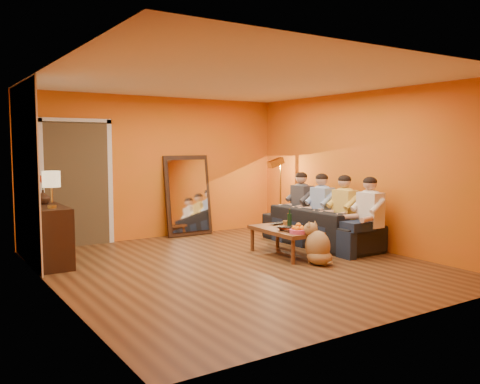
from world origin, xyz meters
TOP-DOWN VIEW (x-y plane):
  - room_shell at (0.00, 0.37)m, footprint 5.00×5.50m
  - white_accent at (-2.48, 1.75)m, footprint 0.02×1.90m
  - doorway_recess at (-1.50, 2.83)m, footprint 1.06×0.30m
  - door_jamb_left at (-2.07, 2.71)m, footprint 0.08×0.06m
  - door_jamb_right at (-0.93, 2.71)m, footprint 0.08×0.06m
  - door_header at (-1.50, 2.71)m, footprint 1.22×0.06m
  - mirror_frame at (0.55, 2.63)m, footprint 0.92×0.27m
  - mirror_glass at (0.55, 2.59)m, footprint 0.78×0.21m
  - sideboard at (-2.24, 1.55)m, footprint 0.44×1.18m
  - table_lamp at (-2.24, 1.25)m, footprint 0.24×0.24m
  - sofa at (2.00, 0.51)m, footprint 2.22×0.87m
  - coffee_table at (0.98, 0.20)m, footprint 0.67×1.24m
  - floor_lamp at (2.10, 1.76)m, footprint 0.34×0.29m
  - dog at (1.02, -0.52)m, footprint 0.42×0.58m
  - person_far_left at (2.13, -0.49)m, footprint 0.70×0.44m
  - person_mid_left at (2.13, 0.06)m, footprint 0.70×0.44m
  - person_mid_right at (2.13, 0.61)m, footprint 0.70×0.44m
  - person_far_right at (2.13, 1.16)m, footprint 0.70×0.44m
  - fruit_bowl at (0.88, -0.25)m, footprint 0.26×0.26m
  - wine_bottle at (1.03, 0.15)m, footprint 0.07×0.07m
  - tumbler at (1.10, 0.32)m, footprint 0.13×0.13m
  - laptop at (1.16, 0.55)m, footprint 0.35×0.24m
  - book_lower at (0.80, -0.00)m, footprint 0.22×0.28m
  - book_mid at (0.81, 0.01)m, footprint 0.24×0.30m
  - book_upper at (0.80, -0.01)m, footprint 0.28×0.28m
  - vase at (-2.24, 1.80)m, footprint 0.20×0.20m
  - flowers at (-2.24, 1.80)m, footprint 0.17×0.17m

SIDE VIEW (x-z plane):
  - coffee_table at x=0.98m, z-range 0.00..0.42m
  - dog at x=1.02m, z-range 0.00..0.62m
  - sofa at x=2.00m, z-range 0.00..0.65m
  - sideboard at x=-2.24m, z-range 0.00..0.85m
  - book_lower at x=0.80m, z-range 0.42..0.44m
  - laptop at x=1.16m, z-range 0.42..0.45m
  - book_mid at x=0.81m, z-range 0.44..0.46m
  - tumbler at x=1.10m, z-range 0.42..0.52m
  - book_upper at x=0.80m, z-range 0.46..0.49m
  - fruit_bowl at x=0.88m, z-range 0.42..0.58m
  - wine_bottle at x=1.03m, z-range 0.42..0.73m
  - person_far_left at x=2.13m, z-range 0.00..1.22m
  - person_mid_left at x=2.13m, z-range 0.00..1.22m
  - person_mid_right at x=2.13m, z-range 0.00..1.22m
  - person_far_right at x=2.13m, z-range 0.00..1.22m
  - floor_lamp at x=2.10m, z-range 0.00..1.44m
  - mirror_frame at x=0.55m, z-range 0.00..1.52m
  - mirror_glass at x=0.55m, z-range 0.09..1.43m
  - vase at x=-2.24m, z-range 0.85..1.06m
  - doorway_recess at x=-1.50m, z-range 0.00..2.10m
  - door_jamb_left at x=-2.07m, z-range -0.05..2.15m
  - door_jamb_right at x=-0.93m, z-range -0.05..2.15m
  - table_lamp at x=-2.24m, z-range 0.85..1.36m
  - flowers at x=-2.24m, z-range 0.97..1.42m
  - room_shell at x=0.00m, z-range 0.00..2.60m
  - white_accent at x=-2.48m, z-range 0.01..2.59m
  - door_header at x=-1.50m, z-range 2.08..2.16m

